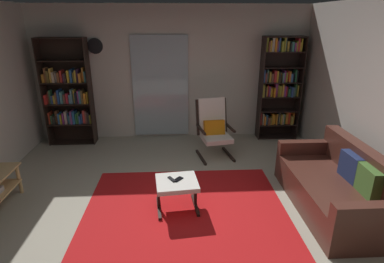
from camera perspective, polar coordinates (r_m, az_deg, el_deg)
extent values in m
plane|color=#AEA692|center=(4.00, -3.68, -15.61)|extent=(7.02, 7.02, 0.00)
cube|color=silver|center=(6.23, -3.76, 10.59)|extent=(5.60, 0.06, 2.60)
cube|color=silver|center=(6.22, -5.86, 8.16)|extent=(1.10, 0.01, 2.00)
cube|color=red|center=(4.13, -1.22, -14.15)|extent=(2.59, 2.12, 0.01)
cylinder|color=tan|center=(5.00, -29.36, -7.69)|extent=(0.05, 0.05, 0.44)
cube|color=black|center=(6.47, -25.65, 6.40)|extent=(0.02, 0.30, 2.02)
cube|color=black|center=(6.19, -18.26, 6.84)|extent=(0.02, 0.30, 2.02)
cube|color=black|center=(6.45, -21.66, 6.93)|extent=(0.87, 0.02, 2.02)
cube|color=black|center=(6.60, -20.92, -1.78)|extent=(0.84, 0.28, 0.02)
cube|color=black|center=(6.47, -21.34, 1.42)|extent=(0.84, 0.28, 0.02)
cube|color=black|center=(6.37, -21.80, 4.86)|extent=(0.84, 0.28, 0.02)
cube|color=black|center=(6.28, -22.28, 8.42)|extent=(0.84, 0.28, 0.02)
cube|color=black|center=(6.22, -22.78, 12.05)|extent=(0.84, 0.28, 0.02)
cube|color=black|center=(6.19, -23.28, 15.59)|extent=(0.84, 0.28, 0.02)
cube|color=red|center=(6.59, -24.69, 2.38)|extent=(0.02, 0.20, 0.23)
cube|color=#3F8250|center=(6.59, -24.37, 2.12)|extent=(0.02, 0.17, 0.16)
cube|color=#2D2F28|center=(6.55, -24.05, 2.02)|extent=(0.04, 0.16, 0.15)
cube|color=brown|center=(6.54, -23.67, 2.52)|extent=(0.04, 0.12, 0.25)
cube|color=#3069B4|center=(6.53, -23.23, 2.32)|extent=(0.03, 0.18, 0.20)
cube|color=gold|center=(6.50, -22.96, 2.19)|extent=(0.03, 0.15, 0.18)
cube|color=#933388|center=(6.49, -22.56, 2.37)|extent=(0.03, 0.18, 0.21)
cube|color=beige|center=(6.45, -22.27, 2.46)|extent=(0.04, 0.13, 0.25)
cube|color=teal|center=(6.47, -21.84, 2.33)|extent=(0.03, 0.10, 0.20)
cube|color=#588A97|center=(6.44, -21.55, 2.13)|extent=(0.03, 0.14, 0.16)
cube|color=#8A4388|center=(6.41, -21.29, 2.54)|extent=(0.04, 0.18, 0.26)
cube|color=#2A67AA|center=(6.42, -20.85, 2.58)|extent=(0.04, 0.23, 0.25)
cube|color=#378441|center=(6.43, -20.47, 2.36)|extent=(0.03, 0.18, 0.19)
cube|color=#3F7B47|center=(6.39, -20.25, 2.44)|extent=(0.03, 0.12, 0.22)
cube|color=#345DB0|center=(6.39, -19.91, 2.21)|extent=(0.02, 0.19, 0.16)
cube|color=#375EA3|center=(6.40, -19.60, 2.40)|extent=(0.02, 0.16, 0.19)
cube|color=#D23C37|center=(6.36, -19.28, 2.64)|extent=(0.04, 0.13, 0.25)
cube|color=brown|center=(6.37, -18.88, 2.64)|extent=(0.03, 0.17, 0.24)
cube|color=#2D282A|center=(6.33, -18.55, 2.51)|extent=(0.04, 0.14, 0.22)
cube|color=#999A2C|center=(6.33, -18.21, 2.28)|extent=(0.02, 0.16, 0.17)
cube|color=red|center=(6.47, -25.21, 5.52)|extent=(0.04, 0.24, 0.18)
cube|color=brown|center=(6.47, -24.85, 5.81)|extent=(0.03, 0.13, 0.23)
cube|color=#3B8A4E|center=(6.45, -24.67, 5.89)|extent=(0.02, 0.12, 0.25)
cube|color=#395AA8|center=(6.43, -24.33, 5.47)|extent=(0.02, 0.16, 0.16)
cube|color=gold|center=(6.43, -23.98, 5.51)|extent=(0.04, 0.15, 0.16)
cube|color=brown|center=(6.40, -23.63, 5.82)|extent=(0.03, 0.22, 0.23)
cube|color=#2A5AB5|center=(6.40, -23.31, 6.02)|extent=(0.03, 0.21, 0.26)
cube|color=#549F9F|center=(6.38, -22.89, 5.88)|extent=(0.04, 0.15, 0.23)
cube|color=brown|center=(6.36, -22.43, 5.65)|extent=(0.04, 0.13, 0.17)
cube|color=red|center=(6.34, -22.00, 5.74)|extent=(0.04, 0.13, 0.19)
cube|color=#558DA5|center=(6.32, -21.57, 5.64)|extent=(0.04, 0.13, 0.16)
cube|color=#5C8A9B|center=(6.31, -21.28, 6.13)|extent=(0.03, 0.16, 0.27)
cube|color=gold|center=(6.31, -20.85, 6.13)|extent=(0.03, 0.14, 0.25)
cube|color=black|center=(6.29, -20.51, 5.92)|extent=(0.04, 0.21, 0.21)
cube|color=#9D3987|center=(6.27, -20.19, 6.09)|extent=(0.03, 0.16, 0.25)
cube|color=teal|center=(6.26, -19.90, 6.04)|extent=(0.03, 0.16, 0.23)
cube|color=brown|center=(6.23, -19.56, 6.15)|extent=(0.03, 0.19, 0.26)
cube|color=orange|center=(6.22, -19.10, 5.91)|extent=(0.04, 0.17, 0.20)
cube|color=gold|center=(6.22, -18.69, 6.04)|extent=(0.02, 0.16, 0.22)
cube|color=orange|center=(6.39, -25.70, 8.89)|extent=(0.04, 0.15, 0.15)
cube|color=brown|center=(6.39, -25.35, 9.46)|extent=(0.04, 0.15, 0.27)
cube|color=brown|center=(6.38, -24.92, 9.28)|extent=(0.04, 0.21, 0.22)
cube|color=gold|center=(6.34, -24.59, 9.47)|extent=(0.03, 0.15, 0.26)
cube|color=beige|center=(6.34, -24.14, 9.21)|extent=(0.04, 0.18, 0.19)
cube|color=beige|center=(6.33, -23.71, 9.16)|extent=(0.03, 0.12, 0.17)
cube|color=brown|center=(6.31, -23.30, 9.27)|extent=(0.04, 0.21, 0.19)
cube|color=red|center=(6.28, -22.89, 9.45)|extent=(0.04, 0.18, 0.22)
cube|color=#8B3C84|center=(6.28, -22.54, 9.17)|extent=(0.02, 0.15, 0.15)
cube|color=#2E1F1F|center=(6.26, -22.22, 9.31)|extent=(0.04, 0.23, 0.18)
cube|color=gold|center=(6.22, -21.82, 9.48)|extent=(0.04, 0.16, 0.22)
cube|color=#2A5AA5|center=(6.23, -21.29, 9.66)|extent=(0.03, 0.23, 0.24)
cube|color=olive|center=(6.20, -20.96, 9.38)|extent=(0.02, 0.13, 0.18)
cube|color=gold|center=(6.19, -20.62, 9.61)|extent=(0.03, 0.18, 0.22)
cube|color=#2D1933|center=(6.18, -20.29, 9.70)|extent=(0.04, 0.18, 0.24)
cube|color=orange|center=(6.17, -19.87, 9.42)|extent=(0.04, 0.23, 0.17)
cube|color=orange|center=(6.17, -19.47, 9.91)|extent=(0.03, 0.10, 0.27)
cube|color=teal|center=(6.17, -19.07, 9.63)|extent=(0.02, 0.19, 0.20)
cube|color=black|center=(6.29, 12.56, 7.60)|extent=(0.02, 0.30, 2.03)
cube|color=black|center=(6.54, 19.19, 7.43)|extent=(0.02, 0.30, 2.03)
cube|color=black|center=(6.54, 15.56, 7.81)|extent=(0.79, 0.02, 2.03)
cube|color=black|center=(6.69, 15.13, -0.84)|extent=(0.76, 0.28, 0.02)
cube|color=black|center=(6.60, 15.35, 1.38)|extent=(0.76, 0.28, 0.02)
cube|color=black|center=(6.51, 15.58, 3.80)|extent=(0.76, 0.28, 0.02)
cube|color=black|center=(6.44, 15.82, 6.27)|extent=(0.76, 0.28, 0.02)
cube|color=black|center=(6.38, 16.07, 8.80)|extent=(0.76, 0.28, 0.02)
cube|color=black|center=(6.33, 16.32, 11.36)|extent=(0.76, 0.28, 0.02)
cube|color=black|center=(6.30, 16.59, 13.96)|extent=(0.76, 0.28, 0.02)
cube|color=black|center=(6.28, 16.84, 16.44)|extent=(0.76, 0.28, 0.02)
cube|color=#C63934|center=(6.45, 12.52, 2.47)|extent=(0.03, 0.14, 0.25)
cube|color=beige|center=(6.46, 12.90, 2.36)|extent=(0.02, 0.17, 0.23)
cube|color=orange|center=(6.48, 13.15, 2.17)|extent=(0.03, 0.23, 0.18)
cube|color=teal|center=(6.48, 13.56, 2.20)|extent=(0.04, 0.13, 0.20)
cube|color=brown|center=(6.49, 13.90, 2.03)|extent=(0.04, 0.22, 0.16)
cube|color=olive|center=(6.54, 14.20, 2.10)|extent=(0.03, 0.24, 0.15)
cube|color=orange|center=(6.54, 14.59, 2.40)|extent=(0.04, 0.19, 0.22)
cube|color=gold|center=(6.57, 14.88, 2.21)|extent=(0.03, 0.14, 0.17)
cube|color=orange|center=(6.55, 15.24, 2.37)|extent=(0.02, 0.20, 0.22)
cube|color=#1E2A2E|center=(6.55, 15.50, 2.34)|extent=(0.03, 0.13, 0.22)
cube|color=beige|center=(6.58, 15.73, 2.50)|extent=(0.03, 0.10, 0.24)
cube|color=gold|center=(6.58, 16.08, 2.31)|extent=(0.02, 0.18, 0.21)
cube|color=beige|center=(6.58, 16.41, 2.34)|extent=(0.02, 0.13, 0.23)
cube|color=#3C7E46|center=(6.61, 16.63, 2.30)|extent=(0.02, 0.12, 0.20)
cube|color=orange|center=(6.62, 17.03, 2.50)|extent=(0.04, 0.12, 0.25)
cube|color=red|center=(6.62, 17.45, 2.48)|extent=(0.04, 0.10, 0.26)
cube|color=#A8993A|center=(6.66, 17.78, 2.18)|extent=(0.04, 0.22, 0.18)
cube|color=orange|center=(6.68, 18.12, 2.51)|extent=(0.03, 0.14, 0.24)
cube|color=#A99F38|center=(6.30, 12.97, 7.46)|extent=(0.04, 0.18, 0.25)
cube|color=#2D1F1D|center=(6.34, 13.27, 7.13)|extent=(0.02, 0.20, 0.17)
cube|color=#A9883B|center=(6.33, 13.59, 7.28)|extent=(0.02, 0.13, 0.21)
cube|color=red|center=(6.35, 13.75, 7.42)|extent=(0.02, 0.13, 0.23)
cube|color=#8C3E86|center=(6.36, 14.08, 7.27)|extent=(0.03, 0.12, 0.20)
cube|color=gold|center=(6.37, 14.35, 7.12)|extent=(0.03, 0.16, 0.17)
cube|color=orange|center=(6.37, 14.80, 7.14)|extent=(0.03, 0.23, 0.18)
cube|color=#9C3F8A|center=(6.39, 15.21, 7.50)|extent=(0.04, 0.15, 0.26)
cube|color=#9D992F|center=(6.39, 15.64, 7.30)|extent=(0.02, 0.11, 0.23)
cube|color=olive|center=(6.40, 15.90, 7.27)|extent=(0.04, 0.16, 0.22)
cube|color=gold|center=(6.42, 16.29, 7.40)|extent=(0.03, 0.20, 0.25)
cube|color=purple|center=(6.44, 16.66, 7.24)|extent=(0.03, 0.16, 0.21)
cube|color=red|center=(6.46, 16.99, 7.16)|extent=(0.04, 0.12, 0.20)
cube|color=#33834E|center=(6.49, 17.35, 7.03)|extent=(0.04, 0.20, 0.16)
cube|color=#3257A7|center=(6.48, 17.80, 7.12)|extent=(0.03, 0.23, 0.20)
cube|color=slate|center=(6.52, 18.14, 7.07)|extent=(0.04, 0.17, 0.18)
cube|color=#407E45|center=(6.52, 18.51, 7.33)|extent=(0.03, 0.12, 0.24)
cube|color=gold|center=(6.53, 18.86, 7.19)|extent=(0.02, 0.13, 0.22)
cube|color=#295AA8|center=(6.25, 13.10, 10.04)|extent=(0.03, 0.17, 0.24)
cube|color=brown|center=(6.28, 13.36, 9.77)|extent=(0.04, 0.20, 0.18)
cube|color=#549690|center=(6.29, 13.70, 10.06)|extent=(0.02, 0.14, 0.24)
cube|color=#A5872D|center=(6.29, 14.09, 9.84)|extent=(0.04, 0.20, 0.20)
cube|color=brown|center=(6.31, 14.46, 9.69)|extent=(0.03, 0.22, 0.17)
cube|color=red|center=(6.30, 15.00, 9.88)|extent=(0.04, 0.19, 0.23)
cube|color=gold|center=(6.31, 15.38, 9.85)|extent=(0.03, 0.19, 0.22)
cube|color=black|center=(6.33, 15.69, 9.71)|extent=(0.04, 0.23, 0.19)
cube|color=orange|center=(6.36, 15.97, 9.68)|extent=(0.02, 0.13, 0.18)
cube|color=#589092|center=(6.37, 16.28, 9.65)|extent=(0.03, 0.22, 0.18)
cube|color=#9E3F92|center=(6.38, 16.58, 9.86)|extent=(0.02, 0.22, 0.23)
cube|color=#9D9C2C|center=(6.41, 16.85, 9.70)|extent=(0.03, 0.23, 0.19)
cube|color=red|center=(6.41, 17.16, 9.73)|extent=(0.02, 0.15, 0.20)
cube|color=orange|center=(6.41, 17.44, 9.75)|extent=(0.03, 0.21, 0.21)
cube|color=#3565AC|center=(6.42, 17.73, 9.50)|extent=(0.04, 0.20, 0.16)
cube|color=#22212A|center=(6.44, 18.11, 9.51)|extent=(0.03, 0.12, 0.17)
cube|color=#2C8651|center=(6.44, 18.50, 9.82)|extent=(0.02, 0.16, 0.24)
cube|color=#2B2026|center=(6.48, 18.77, 9.70)|extent=(0.04, 0.10, 0.21)
cube|color=olive|center=(6.20, 13.52, 15.39)|extent=(0.04, 0.22, 0.25)
cube|color=brown|center=(6.18, 13.93, 15.09)|extent=(0.03, 0.22, 0.20)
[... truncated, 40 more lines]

